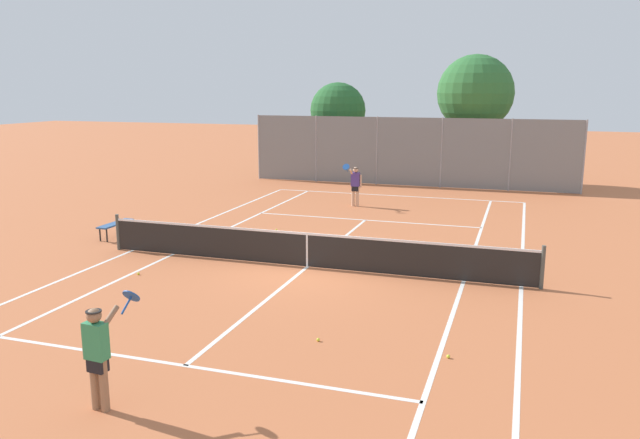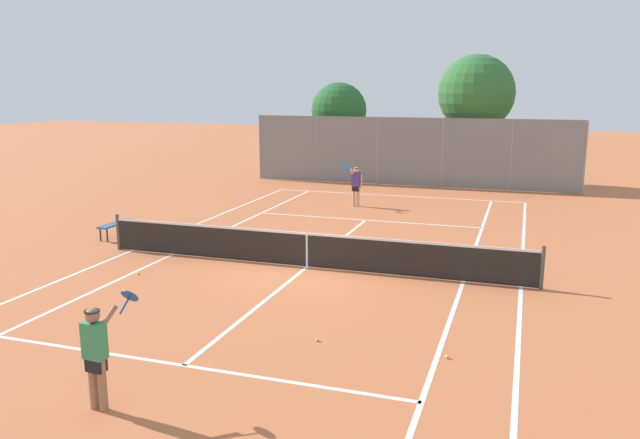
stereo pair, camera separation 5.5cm
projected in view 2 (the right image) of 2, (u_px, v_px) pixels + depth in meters
ground_plane at (307, 267)px, 16.77m from camera, size 120.00×120.00×0.00m
court_line_markings at (307, 267)px, 16.77m from camera, size 11.10×23.90×0.01m
tennis_net at (307, 249)px, 16.66m from camera, size 12.00×0.10×1.07m
player_near_side at (96, 351)px, 9.18m from camera, size 0.71×0.72×1.77m
player_far_left at (356, 184)px, 25.19m from camera, size 0.65×0.74×1.77m
loose_tennis_ball_0 at (277, 230)px, 21.05m from camera, size 0.07×0.07×0.07m
loose_tennis_ball_1 at (138, 273)px, 16.08m from camera, size 0.07×0.07×0.07m
loose_tennis_ball_2 at (317, 340)px, 11.86m from camera, size 0.07×0.07×0.07m
loose_tennis_ball_3 at (447, 357)px, 11.11m from camera, size 0.07×0.07×0.07m
courtside_bench at (116, 224)px, 20.09m from camera, size 0.36×1.50×0.47m
back_fence at (409, 152)px, 30.28m from camera, size 15.92×0.08×3.35m
tree_behind_left at (337, 112)px, 33.26m from camera, size 2.95×2.95×5.02m
tree_behind_right at (478, 95)px, 30.76m from camera, size 3.77×3.77×6.35m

